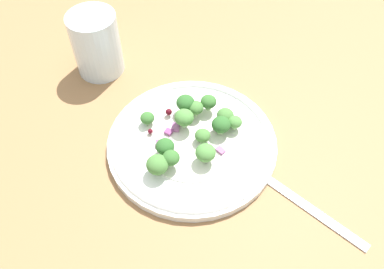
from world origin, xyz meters
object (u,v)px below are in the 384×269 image
(broccoli_floret_1, at_px, (158,165))
(fork, at_px, (295,197))
(broccoli_floret_2, at_px, (196,108))
(water_glass, at_px, (96,44))
(plate, at_px, (192,142))
(broccoli_floret_0, at_px, (147,118))

(broccoli_floret_1, height_order, fork, broccoli_floret_1)
(broccoli_floret_2, bearing_deg, water_glass, 152.66)
(plate, height_order, water_glass, water_glass)
(plate, bearing_deg, fork, -22.95)
(broccoli_floret_1, bearing_deg, plate, 59.33)
(plate, height_order, broccoli_floret_1, broccoli_floret_1)
(broccoli_floret_0, xyz_separation_m, broccoli_floret_1, (0.03, -0.08, 0.01))
(broccoli_floret_0, xyz_separation_m, broccoli_floret_2, (0.07, 0.03, 0.01))
(plate, height_order, broccoli_floret_0, broccoli_floret_0)
(plate, bearing_deg, broccoli_floret_2, 92.95)
(plate, xyz_separation_m, water_glass, (-0.18, 0.14, 0.04))
(broccoli_floret_0, distance_m, water_glass, 0.16)
(broccoli_floret_2, distance_m, water_glass, 0.20)
(fork, xyz_separation_m, water_glass, (-0.33, 0.20, 0.05))
(broccoli_floret_1, bearing_deg, broccoli_floret_0, 112.57)
(broccoli_floret_2, bearing_deg, broccoli_floret_0, -159.31)
(broccoli_floret_0, distance_m, broccoli_floret_2, 0.07)
(broccoli_floret_2, distance_m, fork, 0.19)
(broccoli_floret_1, height_order, water_glass, water_glass)
(broccoli_floret_1, bearing_deg, fork, -0.68)
(plate, distance_m, broccoli_floret_0, 0.07)
(broccoli_floret_2, bearing_deg, plate, -87.05)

